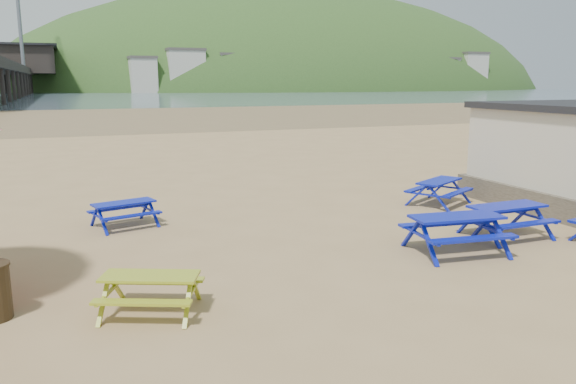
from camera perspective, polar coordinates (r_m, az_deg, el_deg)
name	(u,v)px	position (r m, az deg, el deg)	size (l,w,h in m)	color
ground	(323,243)	(13.49, 3.60, -5.23)	(400.00, 400.00, 0.00)	tan
wet_sand	(117,115)	(67.03, -17.03, 7.49)	(400.00, 400.00, 0.00)	olive
sea	(82,94)	(181.82, -20.19, 9.36)	(400.00, 400.00, 0.00)	#475966
picnic_table_blue_a	(124,214)	(15.53, -16.28, -2.19)	(1.87, 1.65, 0.67)	#0D0C92
picnic_table_blue_c	(439,192)	(18.20, 15.08, -0.03)	(2.33, 2.19, 0.77)	#0D0C92
picnic_table_blue_d	(456,234)	(13.19, 16.69, -4.13)	(2.24, 1.89, 0.86)	#0D0C92
picnic_table_blue_e	(506,221)	(14.93, 21.28, -2.76)	(1.94, 1.57, 0.81)	#0D0C92
picnic_table_yellow	(151,294)	(9.77, -13.77, -10.01)	(1.97, 1.81, 0.67)	#AC9913
pier	(16,75)	(190.34, -25.89, 10.63)	(24.00, 220.00, 39.29)	black
headland_town	(287,111)	(259.96, -0.07, 8.21)	(264.00, 144.00, 108.00)	#2D4C1E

